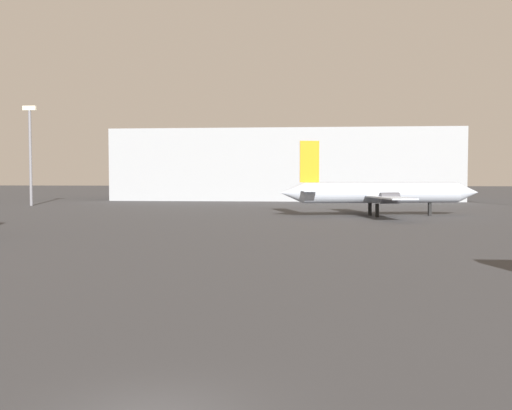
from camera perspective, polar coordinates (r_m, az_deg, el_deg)
The scene contains 3 objects.
airplane_far_left at distance 81.55m, azimuth 11.65°, elevation 1.16°, with size 27.19×24.17×9.99m.
light_mast_left at distance 114.78m, azimuth -20.69°, elevation 5.01°, with size 2.40×0.50×17.85m.
terminal_building at distance 138.63m, azimuth 2.89°, elevation 3.77°, with size 74.79×27.33×15.45m, color #999EA3.
Camera 1 is at (3.60, -12.72, 5.43)m, focal length 42.02 mm.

